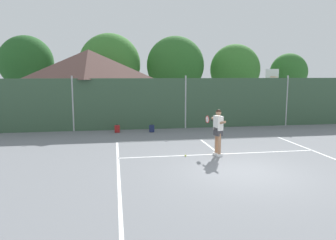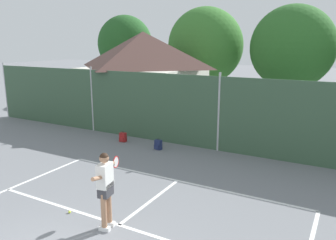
{
  "view_description": "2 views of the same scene",
  "coord_description": "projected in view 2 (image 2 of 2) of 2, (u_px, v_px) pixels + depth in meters",
  "views": [
    {
      "loc": [
        -4.18,
        -9.94,
        3.24
      ],
      "look_at": [
        -1.47,
        6.51,
        0.87
      ],
      "focal_mm": 34.87,
      "sensor_mm": 36.0,
      "label": 1
    },
    {
      "loc": [
        4.55,
        -3.3,
        4.26
      ],
      "look_at": [
        -0.95,
        6.59,
        1.64
      ],
      "focal_mm": 35.98,
      "sensor_mm": 36.0,
      "label": 2
    }
  ],
  "objects": [
    {
      "name": "clubhouse_building",
      "position": [
        144.0,
        74.0,
        18.8
      ],
      "size": [
        6.23,
        5.6,
        4.83
      ],
      "color": "silver",
      "rests_on": "ground"
    },
    {
      "name": "treeline_backdrop",
      "position": [
        263.0,
        48.0,
        20.75
      ],
      "size": [
        26.63,
        4.58,
        6.56
      ],
      "color": "brown",
      "rests_on": "ground"
    },
    {
      "name": "chainlink_fence",
      "position": [
        219.0,
        114.0,
        13.25
      ],
      "size": [
        26.09,
        0.09,
        3.13
      ],
      "color": "#38563D",
      "rests_on": "ground"
    },
    {
      "name": "tennis_player",
      "position": [
        105.0,
        184.0,
        7.67
      ],
      "size": [
        0.44,
        1.4,
        1.85
      ],
      "color": "silver",
      "rests_on": "ground"
    },
    {
      "name": "backpack_navy",
      "position": [
        158.0,
        145.0,
        13.66
      ],
      "size": [
        0.31,
        0.28,
        0.46
      ],
      "color": "navy",
      "rests_on": "ground"
    },
    {
      "name": "backpack_red",
      "position": [
        123.0,
        137.0,
        14.73
      ],
      "size": [
        0.29,
        0.25,
        0.46
      ],
      "color": "maroon",
      "rests_on": "ground"
    },
    {
      "name": "tennis_ball",
      "position": [
        69.0,
        212.0,
        8.59
      ],
      "size": [
        0.07,
        0.07,
        0.07
      ],
      "primitive_type": "sphere",
      "color": "#CCE033",
      "rests_on": "ground"
    }
  ]
}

